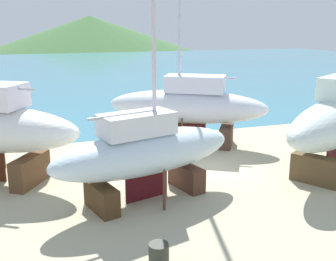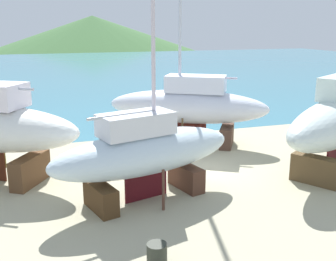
{
  "view_description": "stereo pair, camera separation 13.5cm",
  "coord_description": "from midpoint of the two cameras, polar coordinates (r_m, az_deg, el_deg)",
  "views": [
    {
      "loc": [
        -7.86,
        -17.9,
        7.26
      ],
      "look_at": [
        -1.51,
        1.02,
        2.07
      ],
      "focal_mm": 43.87,
      "sensor_mm": 36.0,
      "label": 1
    },
    {
      "loc": [
        -7.73,
        -17.94,
        7.26
      ],
      "look_at": [
        -1.51,
        1.02,
        2.07
      ],
      "focal_mm": 43.87,
      "sensor_mm": 36.0,
      "label": 2
    }
  ],
  "objects": [
    {
      "name": "barrel_blue_faded",
      "position": [
        13.18,
        -1.25,
        -16.9
      ],
      "size": [
        0.89,
        0.89,
        0.75
      ],
      "primitive_type": "cylinder",
      "rotation": [
        0.0,
        0.0,
        2.27
      ],
      "color": "#2C3027",
      "rests_on": "ground"
    },
    {
      "name": "sea_water",
      "position": [
        68.46,
        -11.64,
        8.18
      ],
      "size": [
        143.85,
        84.2,
        0.01
      ],
      "primitive_type": "cube",
      "color": "teal",
      "rests_on": "ground"
    },
    {
      "name": "ground_plane",
      "position": [
        16.73,
        11.93,
        -11.49
      ],
      "size": [
        50.48,
        50.48,
        0.0
      ],
      "primitive_type": "plane",
      "color": "tan"
    },
    {
      "name": "sailboat_far_slipway",
      "position": [
        17.12,
        -3.01,
        -2.88
      ],
      "size": [
        8.75,
        4.6,
        14.76
      ],
      "rotation": [
        0.0,
        0.0,
        0.27
      ],
      "color": "#503023",
      "rests_on": "ground"
    },
    {
      "name": "headland_hill",
      "position": [
        154.52,
        -10.32,
        11.64
      ],
      "size": [
        122.93,
        122.93,
        20.52
      ],
      "primitive_type": "cone",
      "color": "#396232",
      "rests_on": "ground"
    },
    {
      "name": "sailboat_mid_port",
      "position": [
        25.29,
        2.96,
        3.5
      ],
      "size": [
        9.95,
        7.58,
        15.95
      ],
      "rotation": [
        0.0,
        0.0,
        2.6
      ],
      "color": "#4A3B20",
      "rests_on": "ground"
    }
  ]
}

